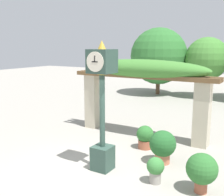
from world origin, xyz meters
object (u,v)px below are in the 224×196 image
at_px(pedestal_clock, 102,103).
at_px(potted_plant_near_left, 163,145).
at_px(potted_plant_far_right, 202,170).
at_px(potted_plant_far_left, 145,136).
at_px(potted_plant_near_right, 155,168).

height_order(pedestal_clock, potted_plant_near_left, pedestal_clock).
distance_m(pedestal_clock, potted_plant_far_right, 2.95).
bearing_deg(potted_plant_near_left, pedestal_clock, -134.84).
bearing_deg(potted_plant_far_right, potted_plant_far_left, 140.16).
xyz_separation_m(potted_plant_far_left, potted_plant_far_right, (2.32, -1.93, 0.15)).
xyz_separation_m(potted_plant_near_right, potted_plant_far_right, (1.09, 0.13, 0.18)).
bearing_deg(potted_plant_near_left, potted_plant_near_right, -76.56).
bearing_deg(potted_plant_far_left, potted_plant_near_left, -41.43).
height_order(pedestal_clock, potted_plant_far_right, pedestal_clock).
xyz_separation_m(potted_plant_near_left, potted_plant_far_left, (-0.94, 0.83, -0.13)).
relative_size(potted_plant_near_left, potted_plant_far_right, 1.03).
relative_size(pedestal_clock, potted_plant_near_right, 5.26).
bearing_deg(potted_plant_far_left, pedestal_clock, -98.62).
height_order(pedestal_clock, potted_plant_near_right, pedestal_clock).
bearing_deg(pedestal_clock, potted_plant_near_right, 0.96).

